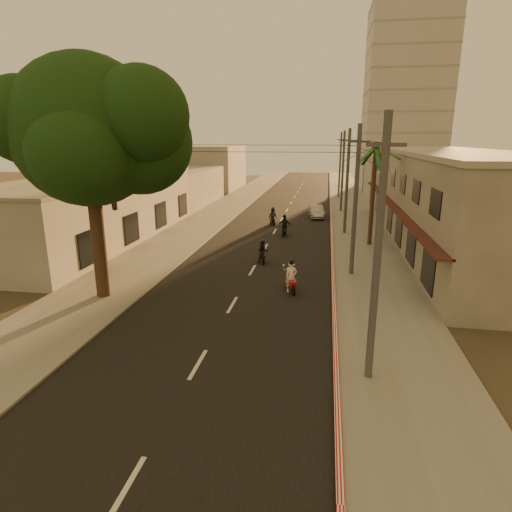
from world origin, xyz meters
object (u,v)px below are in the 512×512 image
(scooter_far_a, at_px, (273,217))
(scooter_mid_a, at_px, (263,252))
(broadleaf_tree, at_px, (97,132))
(scooter_red, at_px, (291,277))
(palm_tree, at_px, (376,153))
(parked_car, at_px, (316,212))
(scooter_mid_b, at_px, (284,226))

(scooter_far_a, bearing_deg, scooter_mid_a, -100.86)
(broadleaf_tree, distance_m, scooter_mid_a, 12.95)
(scooter_mid_a, bearing_deg, scooter_red, -78.87)
(palm_tree, height_order, parked_car, palm_tree)
(palm_tree, xyz_separation_m, scooter_far_a, (-8.55, 6.83, -6.34))
(scooter_mid_b, bearing_deg, broadleaf_tree, -113.22)
(scooter_red, bearing_deg, palm_tree, 47.70)
(parked_car, bearing_deg, scooter_mid_b, -112.33)
(scooter_red, xyz_separation_m, parked_car, (0.76, 23.24, -0.18))
(palm_tree, relative_size, scooter_far_a, 4.62)
(scooter_red, distance_m, scooter_mid_b, 14.01)
(scooter_red, relative_size, scooter_mid_b, 0.97)
(broadleaf_tree, height_order, scooter_far_a, broadleaf_tree)
(broadleaf_tree, xyz_separation_m, palm_tree, (14.61, 13.86, -1.33))
(scooter_red, xyz_separation_m, scooter_mid_a, (-2.36, 5.34, -0.09))
(broadleaf_tree, xyz_separation_m, scooter_mid_b, (7.63, 16.21, -7.63))
(palm_tree, bearing_deg, broadleaf_tree, -136.52)
(parked_car, bearing_deg, scooter_mid_a, -107.17)
(scooter_red, xyz_separation_m, scooter_mid_b, (-1.75, 13.90, 0.02))
(scooter_red, height_order, parked_car, scooter_red)
(broadleaf_tree, xyz_separation_m, parked_car, (10.14, 25.55, -7.83))
(broadleaf_tree, distance_m, parked_car, 28.58)
(scooter_red, xyz_separation_m, scooter_far_a, (-3.32, 18.38, -0.02))
(scooter_mid_a, height_order, scooter_mid_b, scooter_mid_b)
(broadleaf_tree, relative_size, scooter_mid_a, 7.48)
(palm_tree, xyz_separation_m, scooter_mid_b, (-6.98, 2.35, -6.30))
(scooter_mid_a, distance_m, parked_car, 18.17)
(scooter_red, height_order, scooter_far_a, scooter_red)
(palm_tree, bearing_deg, scooter_red, -114.37)
(scooter_mid_a, relative_size, scooter_far_a, 0.91)
(palm_tree, height_order, scooter_red, palm_tree)
(broadleaf_tree, height_order, scooter_mid_b, broadleaf_tree)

